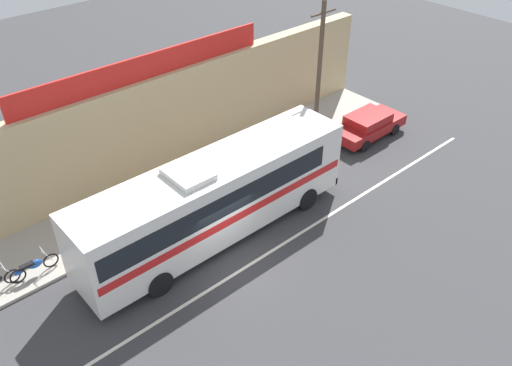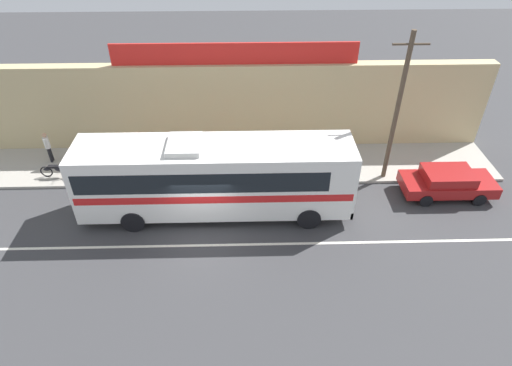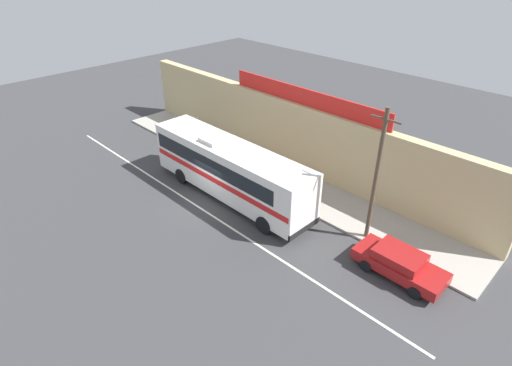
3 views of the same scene
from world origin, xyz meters
The scene contains 11 objects.
ground_plane centered at (0.00, 0.00, 0.00)m, with size 70.00×70.00×0.00m, color #3A3A3D.
sidewalk_slab centered at (0.00, 5.20, 0.07)m, with size 30.00×3.60×0.14m, color #A8A399.
storefront_facade centered at (0.00, 7.35, 2.40)m, with size 30.00×0.70×4.80m, color tan.
storefront_billboard centered at (1.42, 7.35, 5.35)m, with size 12.52×0.12×1.10m, color red.
road_center_stripe centered at (0.00, -0.80, 0.00)m, with size 30.00×0.14×0.01m, color silver.
intercity_bus centered at (0.45, 1.44, 2.07)m, with size 12.04×2.68×3.78m.
parked_car centered at (11.58, 2.44, 0.74)m, with size 4.39×1.90×1.37m.
utility_pole centered at (8.93, 3.86, 3.98)m, with size 1.60×0.22×7.42m.
motorcycle_blue centered at (-6.19, 4.10, 0.57)m, with size 1.90×0.56×0.94m.
motorcycle_red centered at (-7.64, 4.24, 0.57)m, with size 1.94×0.56×0.94m.
pedestrian_far_left centered at (-8.54, 5.69, 1.14)m, with size 0.30×0.48×1.72m.
Camera 3 is at (17.38, -13.09, 14.20)m, focal length 28.91 mm.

